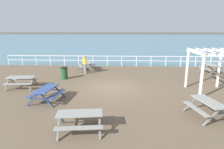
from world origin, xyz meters
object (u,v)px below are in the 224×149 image
at_px(picnic_table_near_left, 80,117).
at_px(picnic_table_far_left, 212,67).
at_px(picnic_table_near_right, 47,91).
at_px(litter_bin, 64,73).
at_px(picnic_table_mid_centre, 21,79).
at_px(lattice_pergola, 213,61).
at_px(visitor, 85,63).
at_px(picnic_table_far_right, 209,105).
at_px(picnic_table_seaward, 87,64).

bearing_deg(picnic_table_near_left, picnic_table_far_left, 40.02).
bearing_deg(picnic_table_near_right, litter_bin, 10.85).
distance_m(picnic_table_near_left, picnic_table_near_right, 3.98).
height_order(picnic_table_mid_centre, lattice_pergola, lattice_pergola).
xyz_separation_m(picnic_table_mid_centre, visitor, (3.59, 4.30, 0.36)).
bearing_deg(litter_bin, picnic_table_mid_centre, -132.75).
xyz_separation_m(picnic_table_near_left, picnic_table_far_right, (5.67, 1.51, 0.00)).
distance_m(picnic_table_far_right, visitor, 11.01).
bearing_deg(picnic_table_near_left, picnic_table_seaward, 90.84).
height_order(picnic_table_near_right, visitor, visitor).
bearing_deg(picnic_table_near_right, picnic_table_near_left, -134.79).
xyz_separation_m(picnic_table_far_right, lattice_pergola, (1.60, 3.61, 1.41)).
relative_size(picnic_table_far_left, visitor, 1.23).
distance_m(picnic_table_near_left, picnic_table_far_left, 14.35).
height_order(picnic_table_near_left, picnic_table_mid_centre, same).
bearing_deg(picnic_table_near_left, litter_bin, 102.64).
bearing_deg(picnic_table_near_right, picnic_table_seaward, 0.06).
xyz_separation_m(picnic_table_mid_centre, picnic_table_far_right, (10.79, -4.01, 0.00)).
height_order(lattice_pergola, litter_bin, lattice_pergola).
bearing_deg(lattice_pergola, picnic_table_near_right, -171.82).
relative_size(picnic_table_near_left, picnic_table_near_right, 1.01).
bearing_deg(picnic_table_near_right, visitor, -1.58).
height_order(picnic_table_far_right, litter_bin, litter_bin).
bearing_deg(picnic_table_mid_centre, picnic_table_seaward, 53.55).
distance_m(picnic_table_mid_centre, litter_bin, 3.34).
bearing_deg(picnic_table_far_left, picnic_table_near_left, 126.83).
bearing_deg(litter_bin, lattice_pergola, -15.76).
bearing_deg(picnic_table_far_right, picnic_table_mid_centre, 56.80).
distance_m(picnic_table_far_right, lattice_pergola, 4.19).
height_order(picnic_table_seaward, visitor, visitor).
relative_size(picnic_table_mid_centre, picnic_table_far_right, 0.92).
relative_size(picnic_table_seaward, lattice_pergola, 0.80).
bearing_deg(picnic_table_mid_centre, lattice_pergola, -6.52).
relative_size(picnic_table_near_right, picnic_table_mid_centre, 1.02).
height_order(picnic_table_seaward, litter_bin, litter_bin).
xyz_separation_m(picnic_table_near_left, picnic_table_near_right, (-2.49, 3.11, 0.00)).
relative_size(picnic_table_near_left, picnic_table_far_right, 0.94).
relative_size(picnic_table_near_right, picnic_table_far_left, 0.96).
relative_size(picnic_table_near_left, visitor, 1.19).
distance_m(picnic_table_far_left, visitor, 11.33).
xyz_separation_m(picnic_table_far_right, litter_bin, (-8.53, 6.47, -0.10)).
distance_m(visitor, lattice_pergola, 10.04).
height_order(picnic_table_far_left, litter_bin, litter_bin).
height_order(picnic_table_mid_centre, picnic_table_seaward, same).
bearing_deg(picnic_table_far_left, litter_bin, 91.12).
distance_m(picnic_table_near_right, picnic_table_far_right, 8.32).
distance_m(picnic_table_mid_centre, picnic_table_far_right, 11.51).
relative_size(picnic_table_near_right, picnic_table_far_right, 0.94).
bearing_deg(picnic_table_far_left, visitor, 83.24).
xyz_separation_m(picnic_table_seaward, visitor, (0.03, -1.43, 0.36)).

